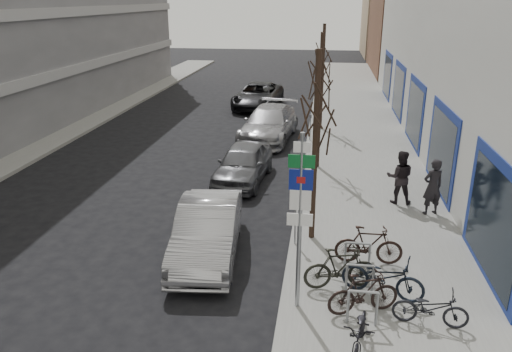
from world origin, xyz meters
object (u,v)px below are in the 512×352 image
(bike_far_curb, at_px, (431,305))
(pedestrian_near, at_px, (433,187))
(meter_mid, at_px, (305,159))
(bike_near_left, at_px, (361,331))
(highway_sign_pole, at_px, (300,212))
(tree_near, at_px, (317,103))
(parked_car_front, at_px, (207,230))
(tree_far, at_px, (323,52))
(tree_mid, at_px, (321,70))
(bike_mid_inner, at_px, (340,268))
(parked_car_back, at_px, (269,124))
(bike_far_inner, at_px, (369,245))
(bike_near_right, at_px, (363,293))
(pedestrian_far, at_px, (400,177))
(meter_front, at_px, (296,219))
(parked_car_mid, at_px, (243,163))
(lane_car, at_px, (258,95))
(bike_mid_curb, at_px, (383,273))
(meter_back, at_px, (310,125))
(bike_rack, at_px, (360,276))

(bike_far_curb, distance_m, pedestrian_near, 6.12)
(meter_mid, distance_m, bike_near_left, 10.04)
(highway_sign_pole, distance_m, tree_near, 3.88)
(bike_near_left, bearing_deg, parked_car_front, 146.88)
(tree_far, height_order, pedestrian_near, tree_far)
(tree_mid, xyz_separation_m, pedestrian_near, (3.72, -4.31, -3.03))
(tree_near, xyz_separation_m, bike_near_left, (1.11, -4.92, -3.45))
(bike_mid_inner, bearing_deg, parked_car_back, -0.99)
(highway_sign_pole, relative_size, bike_far_inner, 2.37)
(highway_sign_pole, xyz_separation_m, bike_near_right, (1.44, -0.06, -1.80))
(pedestrian_near, height_order, pedestrian_far, pedestrian_far)
(bike_far_inner, relative_size, pedestrian_near, 0.96)
(tree_mid, bearing_deg, meter_mid, -106.70)
(highway_sign_pole, xyz_separation_m, meter_mid, (-0.25, 8.51, -1.54))
(bike_near_right, xyz_separation_m, parked_car_back, (-3.75, 14.43, 0.16))
(meter_front, bearing_deg, pedestrian_near, 32.87)
(pedestrian_near, bearing_deg, parked_car_mid, -43.81)
(bike_far_inner, height_order, lane_car, lane_car)
(meter_front, relative_size, parked_car_back, 0.23)
(bike_mid_curb, height_order, parked_car_front, parked_car_front)
(meter_back, xyz_separation_m, bike_mid_inner, (1.20, -13.12, -0.23))
(highway_sign_pole, distance_m, bike_far_curb, 3.38)
(meter_mid, bearing_deg, tree_mid, 73.30)
(tree_near, bearing_deg, pedestrian_far, 46.94)
(meter_front, distance_m, bike_near_right, 3.51)
(tree_far, xyz_separation_m, lane_car, (-4.10, 5.42, -3.33))
(lane_car, bearing_deg, parked_car_mid, -80.02)
(bike_mid_curb, relative_size, bike_far_curb, 1.23)
(bike_rack, relative_size, bike_mid_curb, 1.17)
(highway_sign_pole, relative_size, bike_rack, 1.86)
(meter_mid, height_order, parked_car_back, parked_car_back)
(meter_back, bearing_deg, lane_car, 114.75)
(bike_rack, height_order, bike_mid_inner, bike_mid_inner)
(tree_mid, distance_m, meter_back, 5.13)
(bike_rack, distance_m, lane_car, 21.97)
(bike_near_right, bearing_deg, pedestrian_far, -33.45)
(bike_mid_curb, xyz_separation_m, lane_car, (-5.83, 21.24, 0.04))
(bike_rack, relative_size, parked_car_back, 0.40)
(bike_mid_inner, bearing_deg, pedestrian_near, -46.24)
(tree_mid, bearing_deg, tree_far, 90.00)
(meter_front, xyz_separation_m, bike_mid_inner, (1.20, -2.12, -0.23))
(meter_back, bearing_deg, parked_car_mid, -112.19)
(highway_sign_pole, xyz_separation_m, tree_near, (0.20, 3.51, 1.65))
(tree_far, height_order, meter_back, tree_far)
(bike_near_right, xyz_separation_m, bike_far_curb, (1.38, -0.24, -0.02))
(bike_near_left, bearing_deg, parked_car_mid, 122.32)
(bike_far_curb, bearing_deg, meter_back, 17.82)
(bike_rack, height_order, tree_far, tree_far)
(tree_near, relative_size, lane_car, 0.98)
(bike_far_inner, xyz_separation_m, parked_car_front, (-4.31, 0.11, 0.07))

